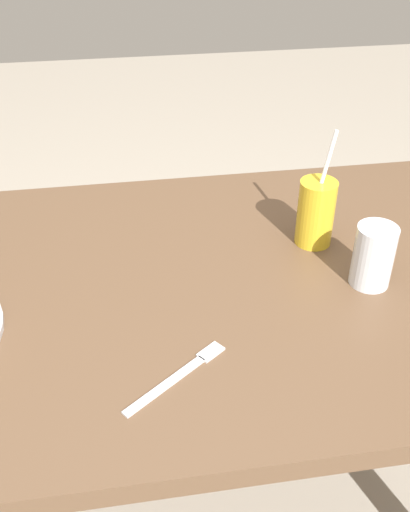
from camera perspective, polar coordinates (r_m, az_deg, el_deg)
The scene contains 5 objects.
ground_plane at distance 1.68m, azimuth -1.74°, elevation -23.22°, with size 8.00×8.00×0.00m, color #9E9384.
dining_table at distance 1.19m, azimuth -2.28°, elevation -6.62°, with size 1.37×0.83×0.75m.
drink_cup_colored at distance 1.21m, azimuth 10.60°, elevation 4.15°, with size 0.07×0.07×0.24m.
water_cup_clear at distance 1.12m, azimuth 15.87°, elevation 0.09°, with size 0.07×0.07×0.12m.
fork at distance 0.94m, azimuth -2.38°, elevation -11.28°, with size 0.17×0.14×0.00m.
Camera 1 is at (-0.09, -0.88, 1.43)m, focal length 41.65 mm.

